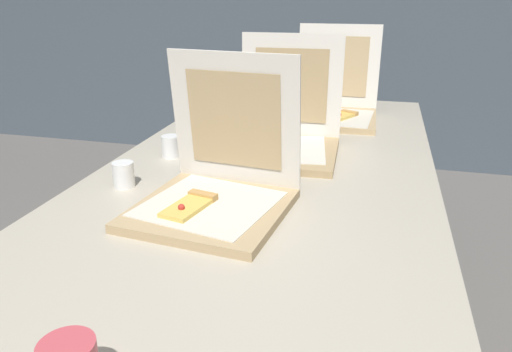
{
  "coord_description": "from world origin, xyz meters",
  "views": [
    {
      "loc": [
        0.3,
        -0.68,
        1.24
      ],
      "look_at": [
        0.02,
        0.44,
        0.79
      ],
      "focal_mm": 34.21,
      "sensor_mm": 36.0,
      "label": 1
    }
  ],
  "objects_px": {
    "pizza_box_front": "(215,188)",
    "pizza_box_back": "(334,106)",
    "cup_white_far": "(217,124)",
    "cup_white_near_center": "(124,175)",
    "cup_white_mid": "(171,146)",
    "table": "(263,189)",
    "pizza_box_middle": "(284,136)"
  },
  "relations": [
    {
      "from": "pizza_box_front",
      "to": "pizza_box_back",
      "type": "distance_m",
      "value": 0.97
    },
    {
      "from": "cup_white_far",
      "to": "cup_white_near_center",
      "type": "relative_size",
      "value": 1.0
    },
    {
      "from": "cup_white_far",
      "to": "pizza_box_front",
      "type": "bearing_deg",
      "value": -71.71
    },
    {
      "from": "cup_white_far",
      "to": "cup_white_mid",
      "type": "bearing_deg",
      "value": -100.76
    },
    {
      "from": "cup_white_near_center",
      "to": "pizza_box_back",
      "type": "bearing_deg",
      "value": 61.61
    },
    {
      "from": "cup_white_far",
      "to": "cup_white_near_center",
      "type": "bearing_deg",
      "value": -97.95
    },
    {
      "from": "cup_white_near_center",
      "to": "cup_white_far",
      "type": "bearing_deg",
      "value": 82.05
    },
    {
      "from": "cup_white_far",
      "to": "cup_white_mid",
      "type": "xyz_separation_m",
      "value": [
        -0.06,
        -0.29,
        0.0
      ]
    },
    {
      "from": "pizza_box_back",
      "to": "cup_white_near_center",
      "type": "xyz_separation_m",
      "value": [
        -0.47,
        -0.88,
        -0.02
      ]
    },
    {
      "from": "table",
      "to": "cup_white_near_center",
      "type": "relative_size",
      "value": 31.45
    },
    {
      "from": "pizza_box_front",
      "to": "cup_white_mid",
      "type": "xyz_separation_m",
      "value": [
        -0.26,
        0.33,
        -0.02
      ]
    },
    {
      "from": "cup_white_near_center",
      "to": "cup_white_mid",
      "type": "distance_m",
      "value": 0.26
    },
    {
      "from": "pizza_box_back",
      "to": "cup_white_far",
      "type": "height_order",
      "value": "pizza_box_back"
    },
    {
      "from": "cup_white_far",
      "to": "pizza_box_back",
      "type": "bearing_deg",
      "value": 38.86
    },
    {
      "from": "pizza_box_back",
      "to": "cup_white_far",
      "type": "xyz_separation_m",
      "value": [
        -0.4,
        -0.32,
        -0.02
      ]
    },
    {
      "from": "table",
      "to": "cup_white_far",
      "type": "distance_m",
      "value": 0.47
    },
    {
      "from": "pizza_box_front",
      "to": "cup_white_mid",
      "type": "height_order",
      "value": "pizza_box_front"
    },
    {
      "from": "table",
      "to": "pizza_box_middle",
      "type": "relative_size",
      "value": 5.84
    },
    {
      "from": "pizza_box_back",
      "to": "cup_white_far",
      "type": "bearing_deg",
      "value": -142.37
    },
    {
      "from": "table",
      "to": "cup_white_mid",
      "type": "bearing_deg",
      "value": 165.62
    },
    {
      "from": "pizza_box_front",
      "to": "pizza_box_back",
      "type": "relative_size",
      "value": 0.96
    },
    {
      "from": "pizza_box_middle",
      "to": "cup_white_far",
      "type": "distance_m",
      "value": 0.32
    },
    {
      "from": "pizza_box_front",
      "to": "pizza_box_middle",
      "type": "bearing_deg",
      "value": 87.19
    },
    {
      "from": "cup_white_far",
      "to": "cup_white_near_center",
      "type": "distance_m",
      "value": 0.56
    },
    {
      "from": "pizza_box_middle",
      "to": "pizza_box_front",
      "type": "bearing_deg",
      "value": -101.5
    },
    {
      "from": "cup_white_near_center",
      "to": "cup_white_mid",
      "type": "xyz_separation_m",
      "value": [
        0.02,
        0.26,
        0.0
      ]
    },
    {
      "from": "table",
      "to": "pizza_box_middle",
      "type": "bearing_deg",
      "value": 85.68
    },
    {
      "from": "table",
      "to": "pizza_box_back",
      "type": "xyz_separation_m",
      "value": [
        0.13,
        0.7,
        0.1
      ]
    },
    {
      "from": "pizza_box_back",
      "to": "cup_white_near_center",
      "type": "bearing_deg",
      "value": -119.62
    },
    {
      "from": "cup_white_near_center",
      "to": "pizza_box_middle",
      "type": "bearing_deg",
      "value": 47.99
    },
    {
      "from": "cup_white_mid",
      "to": "pizza_box_middle",
      "type": "bearing_deg",
      "value": 22.11
    },
    {
      "from": "cup_white_far",
      "to": "cup_white_mid",
      "type": "distance_m",
      "value": 0.3
    }
  ]
}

